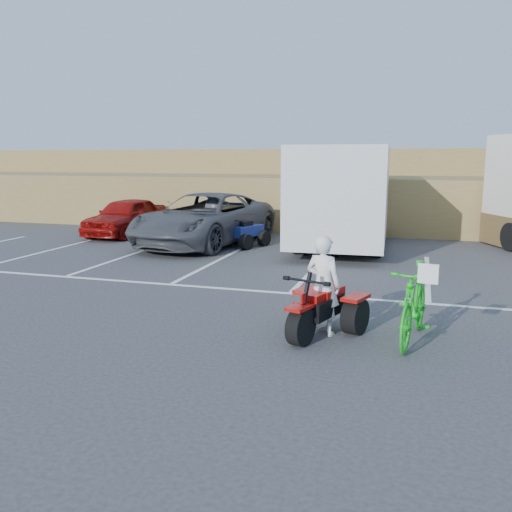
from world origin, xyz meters
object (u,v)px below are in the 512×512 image
(rider, at_px, (323,285))
(quad_atv_blue, at_px, (245,246))
(green_dirt_bike, at_px, (414,303))
(grey_pickup, at_px, (205,219))
(red_trike_atv, at_px, (317,336))
(red_car, at_px, (126,216))
(cargo_trailer, at_px, (344,193))
(quad_atv_green, at_px, (326,253))

(rider, bearing_deg, quad_atv_blue, -45.66)
(green_dirt_bike, relative_size, grey_pickup, 0.34)
(red_trike_atv, height_order, quad_atv_blue, red_trike_atv)
(red_car, relative_size, quad_atv_blue, 2.87)
(green_dirt_bike, distance_m, grey_pickup, 10.12)
(rider, distance_m, grey_pickup, 9.31)
(cargo_trailer, bearing_deg, quad_atv_blue, -165.58)
(red_trike_atv, relative_size, green_dirt_bike, 0.77)
(grey_pickup, height_order, red_car, grey_pickup)
(rider, bearing_deg, green_dirt_bike, -160.91)
(cargo_trailer, distance_m, quad_atv_green, 2.13)
(quad_atv_blue, xyz_separation_m, quad_atv_green, (2.61, -0.39, 0.00))
(rider, relative_size, green_dirt_bike, 0.79)
(rider, xyz_separation_m, quad_atv_blue, (-3.81, 7.71, -0.79))
(cargo_trailer, height_order, quad_atv_blue, cargo_trailer)
(red_car, relative_size, quad_atv_green, 2.76)
(red_car, bearing_deg, quad_atv_blue, -11.75)
(red_car, xyz_separation_m, quad_atv_green, (7.47, -1.59, -0.67))
(green_dirt_bike, bearing_deg, red_trike_atv, -164.52)
(rider, distance_m, quad_atv_blue, 8.64)
(red_trike_atv, xyz_separation_m, quad_atv_blue, (-3.76, 7.85, 0.00))
(red_trike_atv, bearing_deg, red_car, 151.67)
(red_trike_atv, height_order, quad_atv_green, red_trike_atv)
(red_car, bearing_deg, red_trike_atv, -44.34)
(grey_pickup, xyz_separation_m, quad_atv_blue, (1.35, -0.04, -0.81))
(green_dirt_bike, distance_m, quad_atv_blue, 9.29)
(cargo_trailer, distance_m, quad_atv_blue, 3.47)
(red_trike_atv, relative_size, quad_atv_green, 1.08)
(rider, height_order, cargo_trailer, cargo_trailer)
(green_dirt_bike, xyz_separation_m, cargo_trailer, (-2.27, 8.59, 1.06))
(red_car, height_order, cargo_trailer, cargo_trailer)
(red_trike_atv, bearing_deg, green_dirt_bike, 24.78)
(red_trike_atv, bearing_deg, quad_atv_green, 116.81)
(red_car, bearing_deg, rider, -43.73)
(red_car, height_order, quad_atv_blue, red_car)
(rider, distance_m, quad_atv_green, 7.45)
(red_trike_atv, xyz_separation_m, rider, (0.05, 0.14, 0.79))
(rider, bearing_deg, grey_pickup, -38.29)
(red_trike_atv, height_order, rider, rider)
(green_dirt_bike, height_order, red_car, red_car)
(grey_pickup, bearing_deg, rider, -48.49)
(green_dirt_bike, bearing_deg, red_car, 147.27)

